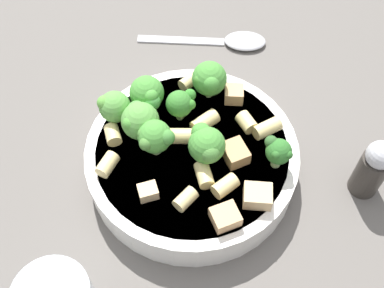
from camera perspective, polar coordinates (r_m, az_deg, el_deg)
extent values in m
plane|color=#5B5651|center=(0.53, 0.00, -3.00)|extent=(2.00, 2.00, 0.00)
cylinder|color=silver|center=(0.52, 0.00, -1.86)|extent=(0.22, 0.22, 0.04)
cylinder|color=white|center=(0.50, 0.00, -0.82)|extent=(0.20, 0.20, 0.01)
torus|color=silver|center=(0.50, 0.00, -0.76)|extent=(0.22, 0.22, 0.00)
cylinder|color=#84AD60|center=(0.49, 1.71, -1.33)|extent=(0.01, 0.01, 0.01)
sphere|color=#478E38|center=(0.47, 1.77, -0.15)|extent=(0.04, 0.04, 0.04)
sphere|color=#498238|center=(0.46, 2.14, -1.08)|extent=(0.02, 0.02, 0.02)
sphere|color=#479038|center=(0.48, 1.09, 1.36)|extent=(0.02, 0.02, 0.02)
cylinder|color=#9EC175|center=(0.49, -4.30, -0.70)|extent=(0.01, 0.01, 0.01)
sphere|color=#478E38|center=(0.48, -4.44, 0.51)|extent=(0.03, 0.03, 0.03)
sphere|color=#407F35|center=(0.47, -3.00, 0.79)|extent=(0.02, 0.02, 0.02)
sphere|color=#477B34|center=(0.47, -5.50, 0.02)|extent=(0.01, 0.01, 0.01)
sphere|color=#447D32|center=(0.48, -5.62, 0.99)|extent=(0.01, 0.01, 0.01)
cylinder|color=#9EC175|center=(0.54, 2.01, 6.33)|extent=(0.01, 0.01, 0.02)
sphere|color=#478E38|center=(0.52, 2.07, 7.76)|extent=(0.04, 0.04, 0.04)
sphere|color=#498E34|center=(0.51, 1.04, 7.63)|extent=(0.02, 0.02, 0.02)
sphere|color=#489239|center=(0.51, 2.26, 7.21)|extent=(0.02, 0.02, 0.02)
cylinder|color=#93B766|center=(0.52, -1.47, 3.67)|extent=(0.01, 0.01, 0.01)
sphere|color=#387A2D|center=(0.51, -1.51, 4.78)|extent=(0.03, 0.03, 0.03)
sphere|color=#357E27|center=(0.50, -0.37, 4.71)|extent=(0.01, 0.01, 0.01)
sphere|color=#337F2A|center=(0.51, -0.76, 5.83)|extent=(0.01, 0.01, 0.01)
cylinder|color=#9EC175|center=(0.49, 9.95, -1.91)|extent=(0.01, 0.01, 0.02)
sphere|color=#2D6B28|center=(0.48, 10.23, -0.88)|extent=(0.03, 0.03, 0.03)
sphere|color=#2F5C2A|center=(0.48, 9.36, 0.25)|extent=(0.01, 0.01, 0.01)
sphere|color=#2E6727|center=(0.47, 9.93, -1.26)|extent=(0.01, 0.01, 0.01)
sphere|color=#295F24|center=(0.47, 11.32, -1.26)|extent=(0.01, 0.01, 0.01)
cylinder|color=#9EC175|center=(0.52, -8.88, 3.25)|extent=(0.01, 0.01, 0.01)
sphere|color=#569942|center=(0.51, -9.12, 4.38)|extent=(0.03, 0.03, 0.03)
sphere|color=#579E3D|center=(0.51, -10.32, 4.81)|extent=(0.02, 0.02, 0.02)
sphere|color=#51973E|center=(0.52, -9.08, 5.38)|extent=(0.02, 0.02, 0.02)
cylinder|color=#93B766|center=(0.51, -5.97, 1.52)|extent=(0.01, 0.01, 0.01)
sphere|color=#569942|center=(0.49, -6.15, 2.74)|extent=(0.04, 0.04, 0.04)
sphere|color=#508841|center=(0.49, -5.33, 2.11)|extent=(0.02, 0.02, 0.02)
sphere|color=#4F9D3A|center=(0.49, -7.25, 2.48)|extent=(0.02, 0.02, 0.02)
sphere|color=#4C8D3E|center=(0.50, -6.54, 3.94)|extent=(0.02, 0.02, 0.02)
cylinder|color=#93B766|center=(0.53, -5.22, 4.77)|extent=(0.01, 0.01, 0.01)
sphere|color=#478E38|center=(0.51, -5.38, 6.06)|extent=(0.04, 0.04, 0.04)
sphere|color=#499439|center=(0.50, -4.90, 5.66)|extent=(0.02, 0.02, 0.02)
sphere|color=#3F8738|center=(0.50, -4.75, 4.99)|extent=(0.02, 0.02, 0.02)
cylinder|color=#E0C67F|center=(0.51, -9.36, 1.11)|extent=(0.02, 0.02, 0.02)
cylinder|color=#E0C67F|center=(0.50, -1.44, 0.94)|extent=(0.03, 0.02, 0.02)
cylinder|color=#E0C67F|center=(0.49, -10.00, -2.41)|extent=(0.02, 0.03, 0.02)
cylinder|color=#E0C67F|center=(0.46, -0.78, -6.55)|extent=(0.03, 0.03, 0.01)
cylinder|color=#E0C67F|center=(0.48, 1.45, -3.67)|extent=(0.02, 0.03, 0.02)
cylinder|color=#E0C67F|center=(0.47, 3.95, -4.99)|extent=(0.03, 0.03, 0.02)
cylinder|color=#E0C67F|center=(0.51, 1.54, 2.63)|extent=(0.03, 0.03, 0.02)
cylinder|color=#E0C67F|center=(0.51, 6.49, 2.57)|extent=(0.02, 0.03, 0.02)
cylinder|color=#E0C67F|center=(0.51, 8.88, 1.86)|extent=(0.03, 0.03, 0.02)
cylinder|color=#E0C67F|center=(0.55, -0.83, 7.37)|extent=(0.03, 0.02, 0.01)
cube|color=tan|center=(0.47, -5.23, -5.65)|extent=(0.02, 0.02, 0.01)
cube|color=tan|center=(0.49, 5.14, -1.08)|extent=(0.03, 0.03, 0.02)
cube|color=tan|center=(0.54, 4.99, 5.89)|extent=(0.02, 0.02, 0.02)
cube|color=tan|center=(0.47, 7.77, -6.12)|extent=(0.03, 0.03, 0.02)
cube|color=tan|center=(0.46, 3.97, -8.61)|extent=(0.03, 0.03, 0.01)
cylinder|color=#332D28|center=(0.53, 20.29, -3.34)|extent=(0.03, 0.03, 0.06)
sphere|color=#B7B7BC|center=(0.50, 21.48, -1.23)|extent=(0.03, 0.03, 0.03)
cube|color=#B2B2B7|center=(0.66, -1.33, 12.25)|extent=(0.12, 0.02, 0.01)
ellipsoid|color=#B2B2B7|center=(0.66, 6.30, 12.04)|extent=(0.06, 0.04, 0.01)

